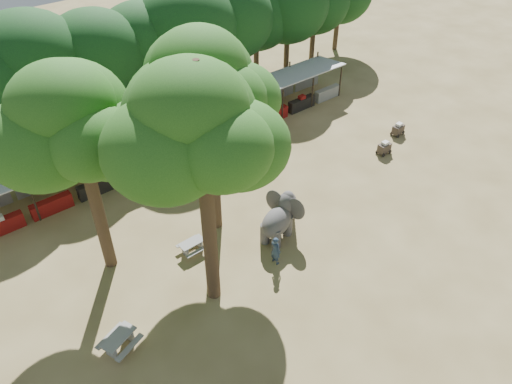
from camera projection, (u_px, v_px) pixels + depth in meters
ground at (331, 261)px, 25.95m from camera, size 100.00×100.00×0.00m
vendor_stalls at (186, 132)px, 33.69m from camera, size 28.00×2.99×2.80m
yard_tree_left at (71, 126)px, 20.79m from camera, size 7.10×6.90×11.02m
yard_tree_center at (196, 130)px, 18.57m from camera, size 7.10×6.90×12.04m
yard_tree_back at (204, 86)px, 22.90m from camera, size 7.10×6.90×11.36m
backdrop_trees at (140, 47)px, 34.17m from camera, size 46.46×5.95×8.33m
elephant at (280, 217)px, 26.84m from camera, size 3.26×2.44×2.42m
handler at (276, 250)px, 25.37m from camera, size 0.45×0.64×1.72m
picnic_table_near at (119, 341)px, 21.55m from camera, size 1.97×1.88×0.79m
picnic_table_far at (192, 245)px, 26.24m from camera, size 1.36×1.23×0.67m
cart_front at (384, 148)px, 33.54m from camera, size 0.96×0.63×0.93m
cart_back at (398, 129)px, 35.43m from camera, size 1.02×0.72×0.93m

